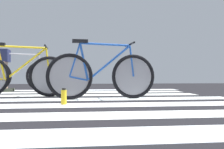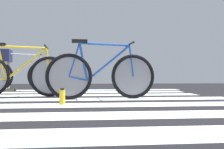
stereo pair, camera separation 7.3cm
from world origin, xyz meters
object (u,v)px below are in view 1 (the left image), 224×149
at_px(bicycle_3_of_3, 19,75).
at_px(cyclist_3_of_3, 4,64).
at_px(bicycle_2_of_3, 19,75).
at_px(bicycle_1_of_3, 102,75).
at_px(water_bottle, 64,97).

distance_m(bicycle_3_of_3, cyclist_3_of_3, 0.39).
bearing_deg(bicycle_2_of_3, bicycle_3_of_3, 100.66).
xyz_separation_m(bicycle_1_of_3, water_bottle, (-0.53, -0.64, -0.28)).
bearing_deg(cyclist_3_of_3, bicycle_2_of_3, -70.41).
relative_size(bicycle_2_of_3, water_bottle, 8.16).
height_order(bicycle_1_of_3, cyclist_3_of_3, cyclist_3_of_3).
height_order(bicycle_1_of_3, bicycle_2_of_3, same).
relative_size(bicycle_1_of_3, cyclist_3_of_3, 1.79).
bearing_deg(bicycle_3_of_3, water_bottle, -70.99).
height_order(cyclist_3_of_3, water_bottle, cyclist_3_of_3).
bearing_deg(bicycle_3_of_3, cyclist_3_of_3, -180.00).
xyz_separation_m(bicycle_1_of_3, bicycle_3_of_3, (-1.82, 1.96, 0.00)).
distance_m(bicycle_2_of_3, bicycle_3_of_3, 1.51).
bearing_deg(bicycle_1_of_3, cyclist_3_of_3, 132.78).
bearing_deg(bicycle_3_of_3, bicycle_2_of_3, -81.56).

